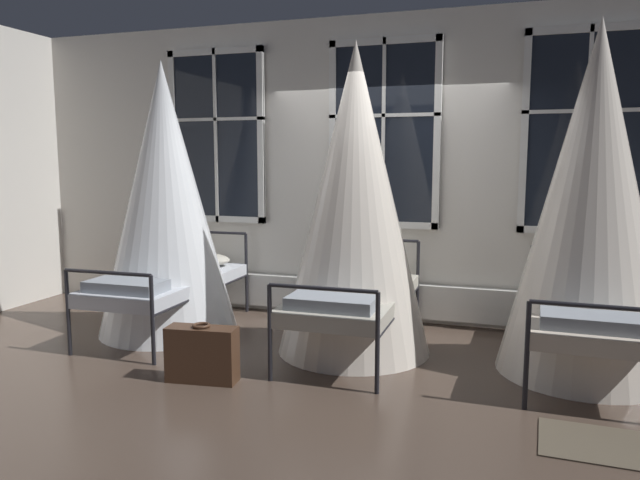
# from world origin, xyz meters

# --- Properties ---
(ground) EXTENTS (16.10, 16.10, 0.00)m
(ground) POSITION_xyz_m (0.00, 0.00, 0.00)
(ground) COLOR #4C3D33
(back_wall_with_windows) EXTENTS (8.64, 0.10, 3.25)m
(back_wall_with_windows) POSITION_xyz_m (0.00, 1.15, 1.63)
(back_wall_with_windows) COLOR silver
(back_wall_with_windows) RESTS_ON ground
(window_bank) EXTENTS (5.11, 0.10, 2.92)m
(window_bank) POSITION_xyz_m (0.00, 1.03, 1.25)
(window_bank) COLOR black
(window_bank) RESTS_ON ground
(cot_first) EXTENTS (1.39, 1.96, 2.71)m
(cot_first) POSITION_xyz_m (-1.98, -0.03, 1.31)
(cot_first) COLOR black
(cot_first) RESTS_ON ground
(cot_second) EXTENTS (1.39, 1.96, 2.78)m
(cot_second) POSITION_xyz_m (-0.02, -0.06, 1.34)
(cot_second) COLOR black
(cot_second) RESTS_ON ground
(cot_third) EXTENTS (1.39, 1.97, 2.85)m
(cot_third) POSITION_xyz_m (1.93, -0.02, 1.38)
(cot_third) COLOR black
(cot_third) RESTS_ON ground
(rug_third) EXTENTS (0.82, 0.59, 0.01)m
(rug_third) POSITION_xyz_m (1.96, -1.40, 0.01)
(rug_third) COLOR brown
(rug_third) RESTS_ON ground
(suitcase_dark) EXTENTS (0.58, 0.27, 0.47)m
(suitcase_dark) POSITION_xyz_m (-0.95, -1.20, 0.22)
(suitcase_dark) COLOR #472D1E
(suitcase_dark) RESTS_ON ground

